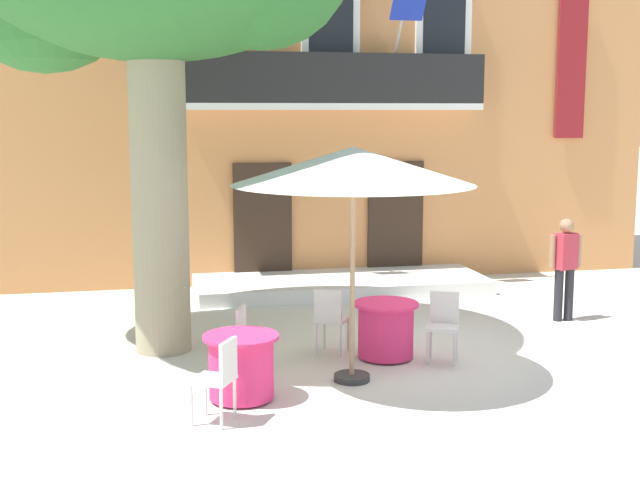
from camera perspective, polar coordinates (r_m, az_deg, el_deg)
name	(u,v)px	position (r m, az deg, el deg)	size (l,w,h in m)	color
ground_plane	(434,350)	(11.96, 7.65, -7.30)	(120.00, 120.00, 0.00)	beige
building_facade	(309,87)	(18.16, -0.71, 10.16)	(13.00, 5.09, 7.50)	#CC844C
entrance_step_platform	(341,284)	(15.61, 1.40, -2.98)	(5.27, 1.89, 0.25)	silver
cafe_table_near_tree	(386,330)	(11.41, 4.42, -5.98)	(0.86, 0.86, 0.76)	#E52D66
cafe_chair_near_tree_0	(330,316)	(11.51, 0.70, -5.12)	(0.55, 0.55, 0.91)	silver
cafe_chair_near_tree_1	(443,321)	(11.36, 8.24, -5.40)	(0.53, 0.53, 0.91)	silver
cafe_table_middle	(241,366)	(9.83, -5.28, -8.41)	(0.86, 0.86, 0.76)	#E52D66
cafe_chair_middle_0	(219,375)	(9.10, -6.73, -8.92)	(0.55, 0.55, 0.91)	silver
cafe_chair_middle_1	(250,337)	(10.51, -4.73, -6.49)	(0.51, 0.51, 0.91)	silver
cafe_umbrella	(353,167)	(10.08, 2.22, 4.90)	(2.90, 2.90, 2.85)	#997A56
pedestrian_near_entrance	(565,263)	(13.83, 16.05, -1.51)	(0.53, 0.32, 1.62)	#232328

